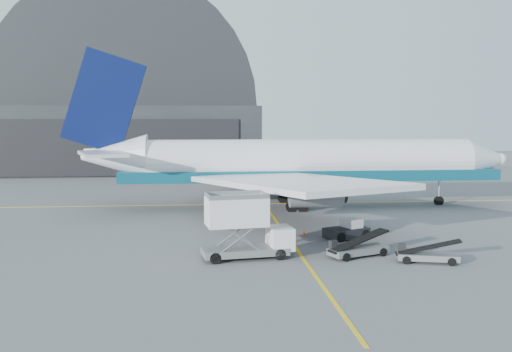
{
  "coord_description": "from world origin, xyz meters",
  "views": [
    {
      "loc": [
        -7.18,
        -45.68,
        10.22
      ],
      "look_at": [
        -2.06,
        8.48,
        4.5
      ],
      "focal_mm": 40.0,
      "sensor_mm": 36.0,
      "label": 1
    }
  ],
  "objects": [
    {
      "name": "distant_bldg_a",
      "position": [
        38.0,
        72.0,
        0.0
      ],
      "size": [
        14.0,
        8.0,
        4.0
      ],
      "primitive_type": "cube",
      "color": "black",
      "rests_on": "ground"
    },
    {
      "name": "belt_loader_a",
      "position": [
        4.05,
        -5.79,
        0.57
      ],
      "size": [
        4.87,
        3.14,
        1.85
      ],
      "rotation": [
        0.0,
        0.0,
        0.38
      ],
      "color": "slate",
      "rests_on": "ground"
    },
    {
      "name": "distant_bldg_b",
      "position": [
        55.0,
        68.0,
        0.0
      ],
      "size": [
        8.0,
        6.0,
        2.8
      ],
      "primitive_type": "cube",
      "color": "slate",
      "rests_on": "ground"
    },
    {
      "name": "ground",
      "position": [
        0.0,
        0.0,
        0.0
      ],
      "size": [
        200.0,
        200.0,
        0.0
      ],
      "primitive_type": "plane",
      "color": "#565659",
      "rests_on": "ground"
    },
    {
      "name": "pushback_tug",
      "position": [
        4.91,
        0.56,
        0.62
      ],
      "size": [
        4.08,
        3.27,
        1.66
      ],
      "rotation": [
        0.0,
        0.0,
        0.42
      ],
      "color": "black",
      "rests_on": "ground"
    },
    {
      "name": "traffic_cone",
      "position": [
        1.46,
        1.84,
        0.21
      ],
      "size": [
        0.31,
        0.31,
        0.45
      ],
      "color": "#FE4708",
      "rests_on": "ground"
    },
    {
      "name": "hangar",
      "position": [
        -22.0,
        64.95,
        9.54
      ],
      "size": [
        50.0,
        28.3,
        28.0
      ],
      "color": "black",
      "rests_on": "ground"
    },
    {
      "name": "airliner",
      "position": [
        2.9,
        17.36,
        4.95
      ],
      "size": [
        50.41,
        48.89,
        17.69
      ],
      "color": "white",
      "rests_on": "ground"
    },
    {
      "name": "catering_truck",
      "position": [
        -4.24,
        -5.49,
        2.27
      ],
      "size": [
        6.79,
        3.31,
        4.48
      ],
      "rotation": [
        0.0,
        0.0,
        0.14
      ],
      "color": "slate",
      "rests_on": "ground"
    },
    {
      "name": "belt_loader_b",
      "position": [
        8.44,
        -7.87,
        0.52
      ],
      "size": [
        4.53,
        2.39,
        1.69
      ],
      "rotation": [
        0.0,
        0.0,
        -0.25
      ],
      "color": "slate",
      "rests_on": "ground"
    },
    {
      "name": "taxi_lines",
      "position": [
        0.0,
        12.67,
        0.01
      ],
      "size": [
        80.0,
        42.12,
        0.02
      ],
      "color": "yellow",
      "rests_on": "ground"
    }
  ]
}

